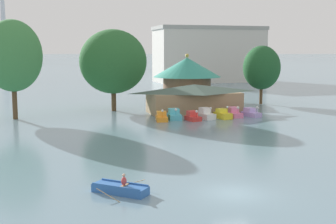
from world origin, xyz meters
name	(u,v)px	position (x,y,z in m)	size (l,w,h in m)	color
ground_plane	(235,193)	(0.00, 0.00, 0.00)	(2000.00, 2000.00, 0.00)	slate
rowboat_with_rower	(120,189)	(-7.19, 2.02, 0.30)	(3.63, 3.53, 1.42)	#2D60AD
pedal_boat_orange	(162,117)	(3.15, 30.82, 0.49)	(1.91, 3.10, 1.67)	orange
pedal_boat_cyan	(174,115)	(5.11, 31.59, 0.56)	(1.94, 3.11, 1.65)	#4CB7CC
pedal_boat_red	(193,117)	(7.18, 29.86, 0.51)	(1.87, 2.46, 1.52)	red
pedal_boat_white	(206,114)	(9.37, 30.89, 0.59)	(2.06, 3.02, 1.74)	white
pedal_boat_yellow	(223,114)	(11.71, 30.60, 0.54)	(1.89, 2.94, 1.84)	yellow
pedal_boat_pink	(234,113)	(13.80, 31.54, 0.53)	(1.51, 2.97, 1.63)	pink
pedal_boat_lavender	(251,113)	(16.32, 31.39, 0.47)	(2.12, 3.22, 1.52)	#B299D8
boathouse	(194,98)	(9.75, 37.01, 2.21)	(14.33, 7.22, 4.23)	#9E7F5B
green_roof_pavilion	(187,76)	(13.44, 51.91, 4.64)	(12.28, 12.28, 8.62)	brown
shoreline_tree_tall_left	(13,56)	(-15.58, 37.49, 8.51)	(7.77, 7.77, 13.31)	brown
shoreline_tree_mid	(113,62)	(-1.44, 42.28, 7.53)	(10.19, 10.19, 12.39)	brown
shoreline_tree_right	(262,68)	(24.43, 44.28, 6.27)	(6.37, 6.37, 10.03)	brown
background_building_block	(209,54)	(35.24, 98.84, 8.00)	(31.39, 13.89, 15.96)	beige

